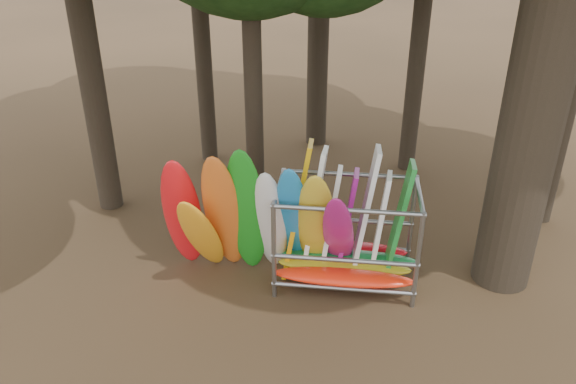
# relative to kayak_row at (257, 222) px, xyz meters

# --- Properties ---
(ground) EXTENTS (120.00, 120.00, 0.00)m
(ground) POSITION_rel_kayak_row_xyz_m (0.68, -0.25, -1.37)
(ground) COLOR #47331E
(ground) RESTS_ON ground
(kayak_row) EXTENTS (3.88, 1.88, 3.21)m
(kayak_row) POSITION_rel_kayak_row_xyz_m (0.00, 0.00, 0.00)
(kayak_row) COLOR red
(kayak_row) RESTS_ON ground
(storage_rack) EXTENTS (2.98, 1.57, 2.90)m
(storage_rack) POSITION_rel_kayak_row_xyz_m (1.73, 0.25, -0.39)
(storage_rack) COLOR gray
(storage_rack) RESTS_ON ground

